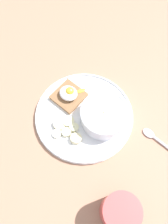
{
  "coord_description": "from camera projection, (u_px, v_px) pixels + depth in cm",
  "views": [
    {
      "loc": [
        -14.67,
        21.58,
        61.26
      ],
      "look_at": [
        0.0,
        0.0,
        5.0
      ],
      "focal_mm": 35.0,
      "sensor_mm": 36.0,
      "label": 1
    }
  ],
  "objects": [
    {
      "name": "ground_plane",
      "position": [
        84.0,
        118.0,
        0.66
      ],
      "size": [
        120.0,
        120.0,
        2.0
      ],
      "primitive_type": "cube",
      "color": "#9F735A",
      "rests_on": "ground"
    },
    {
      "name": "plate",
      "position": [
        84.0,
        115.0,
        0.64
      ],
      "size": [
        28.73,
        28.73,
        1.6
      ],
      "color": "white",
      "rests_on": "ground_plane"
    },
    {
      "name": "oatmeal_bowl",
      "position": [
        104.0,
        115.0,
        0.61
      ],
      "size": [
        13.32,
        13.32,
        5.3
      ],
      "color": "white",
      "rests_on": "plate"
    },
    {
      "name": "toast_slice",
      "position": [
        69.0,
        96.0,
        0.66
      ],
      "size": [
        9.35,
        9.35,
        1.27
      ],
      "color": "#875F3E",
      "rests_on": "plate"
    },
    {
      "name": "poached_egg",
      "position": [
        69.0,
        93.0,
        0.64
      ],
      "size": [
        6.31,
        7.34,
        3.32
      ],
      "color": "white",
      "rests_on": "toast_slice"
    },
    {
      "name": "banana_slice_front",
      "position": [
        66.0,
        132.0,
        0.61
      ],
      "size": [
        3.9,
        3.89,
        1.31
      ],
      "color": "beige",
      "rests_on": "plate"
    },
    {
      "name": "banana_slice_left",
      "position": [
        68.0,
        122.0,
        0.62
      ],
      "size": [
        3.74,
        3.83,
        1.43
      ],
      "color": "beige",
      "rests_on": "plate"
    },
    {
      "name": "banana_slice_back",
      "position": [
        59.0,
        124.0,
        0.62
      ],
      "size": [
        3.88,
        3.75,
        1.74
      ],
      "color": "beige",
      "rests_on": "plate"
    },
    {
      "name": "banana_slice_right",
      "position": [
        75.0,
        128.0,
        0.61
      ],
      "size": [
        3.64,
        3.71,
        1.56
      ],
      "color": "beige",
      "rests_on": "plate"
    },
    {
      "name": "banana_slice_inner",
      "position": [
        57.0,
        134.0,
        0.61
      ],
      "size": [
        2.74,
        2.74,
        0.92
      ],
      "color": "#F5E9C3",
      "rests_on": "plate"
    },
    {
      "name": "banana_slice_outer",
      "position": [
        76.0,
        139.0,
        0.6
      ],
      "size": [
        3.35,
        3.55,
        1.96
      ],
      "color": "beige",
      "rests_on": "plate"
    },
    {
      "name": "coffee_mug",
      "position": [
        120.0,
        213.0,
        0.49
      ],
      "size": [
        10.87,
        9.32,
        9.99
      ],
      "color": "#D44B4A",
      "rests_on": "ground_plane"
    },
    {
      "name": "spoon",
      "position": [
        157.0,
        140.0,
        0.61
      ],
      "size": [
        12.84,
        3.26,
        0.8
      ],
      "color": "silver",
      "rests_on": "ground_plane"
    }
  ]
}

